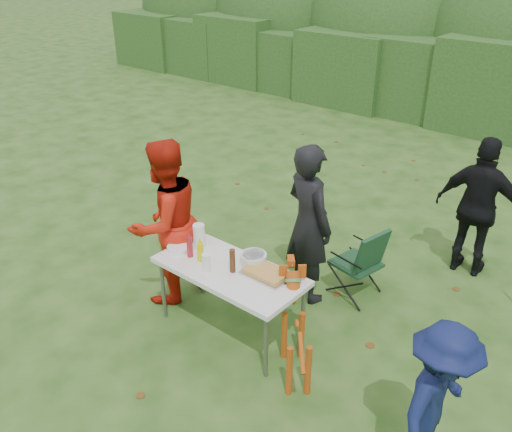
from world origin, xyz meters
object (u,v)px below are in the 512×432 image
Objects in this scene: person_red_jacket at (165,223)px; camping_chair at (356,260)px; person_black_puffy at (479,208)px; ketchup_bottle at (190,247)px; person_cook at (308,224)px; paper_towel_roll at (199,236)px; mustard_bottle at (200,252)px; child at (438,404)px; beer_bottle at (232,261)px; folding_table at (230,274)px; dog at (296,336)px.

camping_chair is (1.55, 1.36, -0.49)m from person_red_jacket.
person_black_puffy is 3.31m from ketchup_bottle.
person_black_puffy is at bearing -108.60° from person_cook.
person_cook is at bearing 51.73° from paper_towel_roll.
ketchup_bottle is 0.85× the size of paper_towel_roll.
camping_chair is at bearing 57.72° from mustard_bottle.
camping_chair is 1.76m from paper_towel_roll.
child reaches higher than paper_towel_roll.
camping_chair is at bearing 48.97° from paper_towel_roll.
beer_bottle reaches higher than ketchup_bottle.
folding_table is 0.55m from paper_towel_roll.
ketchup_bottle is (-0.66, -1.09, -0.04)m from person_cook.
mustard_bottle is (-0.52, -1.09, -0.05)m from person_cook.
dog is 4.65× the size of mustard_bottle.
ketchup_bottle is (-0.46, -0.08, 0.16)m from folding_table.
person_cook is 1.06× the size of person_black_puffy.
person_black_puffy is 3.03m from child.
paper_towel_roll reaches higher than camping_chair.
ketchup_bottle is at bearing 47.07° from dog.
paper_towel_roll is at bearing 137.56° from mustard_bottle.
ketchup_bottle reaches higher than camping_chair.
mustard_bottle is at bearing 69.30° from camping_chair.
person_red_jacket is 8.27× the size of ketchup_bottle.
person_black_puffy is at bearing 52.67° from paper_towel_roll.
person_cook is 0.72m from camping_chair.
person_cook reaches higher than paper_towel_roll.
paper_towel_roll is at bearing 168.28° from folding_table.
person_black_puffy is at bearing -53.97° from dog.
mustard_bottle reaches higher than camping_chair.
folding_table is at bearing 164.57° from beer_bottle.
person_cook is (0.21, 1.01, 0.20)m from folding_table.
dog is 1.50m from camping_chair.
dog is at bearing 111.62° from camping_chair.
dog is at bearing -8.08° from paper_towel_roll.
folding_table is 1.12× the size of child.
folding_table is at bearing 9.96° from ketchup_bottle.
folding_table is 5.77× the size of paper_towel_roll.
dog is (-0.56, -2.74, -0.39)m from person_black_puffy.
person_black_puffy is 1.55m from camping_chair.
person_black_puffy is at bearing -111.54° from camping_chair.
child is 1.59× the size of camping_chair.
person_black_puffy is (2.37, 2.61, -0.07)m from person_red_jacket.
dog is at bearing 74.14° from person_black_puffy.
person_cook is at bearing 64.33° from mustard_bottle.
child is at bearing 165.55° from person_cook.
person_black_puffy is at bearing 62.70° from beer_bottle.
person_red_jacket is 0.44m from paper_towel_roll.
person_red_jacket reaches higher than dog.
child is (0.78, -2.92, -0.17)m from person_black_puffy.
beer_bottle is 0.92× the size of paper_towel_roll.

